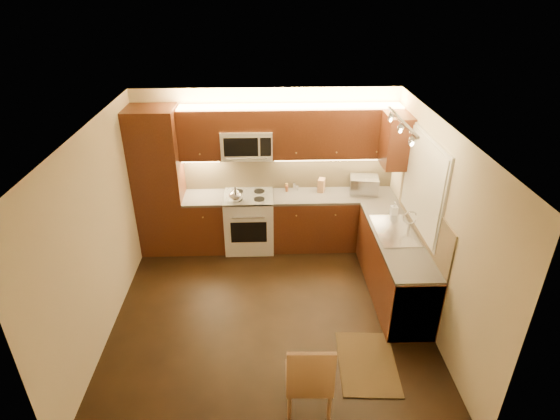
{
  "coord_description": "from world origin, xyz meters",
  "views": [
    {
      "loc": [
        -0.04,
        -4.6,
        3.97
      ],
      "look_at": [
        0.15,
        0.55,
        1.25
      ],
      "focal_mm": 28.85,
      "sensor_mm": 36.0,
      "label": 1
    }
  ],
  "objects_px": {
    "toaster_oven": "(364,185)",
    "soap_bottle": "(394,209)",
    "kettle": "(235,194)",
    "stove": "(249,221)",
    "microwave": "(247,143)",
    "sink": "(396,226)",
    "dining_chair": "(309,376)",
    "knife_block": "(321,185)"
  },
  "relations": [
    {
      "from": "toaster_oven",
      "to": "soap_bottle",
      "type": "relative_size",
      "value": 2.1
    },
    {
      "from": "kettle",
      "to": "soap_bottle",
      "type": "height_order",
      "value": "kettle"
    },
    {
      "from": "stove",
      "to": "microwave",
      "type": "xyz_separation_m",
      "value": [
        0.0,
        0.14,
        1.26
      ]
    },
    {
      "from": "soap_bottle",
      "to": "microwave",
      "type": "bearing_deg",
      "value": 156.26
    },
    {
      "from": "stove",
      "to": "microwave",
      "type": "height_order",
      "value": "microwave"
    },
    {
      "from": "toaster_oven",
      "to": "stove",
      "type": "bearing_deg",
      "value": -169.69
    },
    {
      "from": "sink",
      "to": "microwave",
      "type": "bearing_deg",
      "value": 147.79
    },
    {
      "from": "kettle",
      "to": "dining_chair",
      "type": "relative_size",
      "value": 0.24
    },
    {
      "from": "soap_bottle",
      "to": "sink",
      "type": "bearing_deg",
      "value": -104.64
    },
    {
      "from": "stove",
      "to": "sink",
      "type": "xyz_separation_m",
      "value": [
        2.0,
        -1.12,
        0.52
      ]
    },
    {
      "from": "soap_bottle",
      "to": "dining_chair",
      "type": "bearing_deg",
      "value": -122.52
    },
    {
      "from": "sink",
      "to": "soap_bottle",
      "type": "relative_size",
      "value": 4.17
    },
    {
      "from": "kettle",
      "to": "toaster_oven",
      "type": "height_order",
      "value": "toaster_oven"
    },
    {
      "from": "stove",
      "to": "knife_block",
      "type": "height_order",
      "value": "knife_block"
    },
    {
      "from": "microwave",
      "to": "toaster_oven",
      "type": "relative_size",
      "value": 1.75
    },
    {
      "from": "toaster_oven",
      "to": "knife_block",
      "type": "height_order",
      "value": "toaster_oven"
    },
    {
      "from": "knife_block",
      "to": "sink",
      "type": "bearing_deg",
      "value": -38.19
    },
    {
      "from": "toaster_oven",
      "to": "knife_block",
      "type": "xyz_separation_m",
      "value": [
        -0.66,
        0.06,
        -0.02
      ]
    },
    {
      "from": "toaster_oven",
      "to": "microwave",
      "type": "bearing_deg",
      "value": -173.95
    },
    {
      "from": "knife_block",
      "to": "soap_bottle",
      "type": "relative_size",
      "value": 1.02
    },
    {
      "from": "microwave",
      "to": "soap_bottle",
      "type": "xyz_separation_m",
      "value": [
        2.1,
        -0.81,
        -0.72
      ]
    },
    {
      "from": "sink",
      "to": "stove",
      "type": "bearing_deg",
      "value": 150.64
    },
    {
      "from": "dining_chair",
      "to": "microwave",
      "type": "bearing_deg",
      "value": 103.09
    },
    {
      "from": "stove",
      "to": "soap_bottle",
      "type": "relative_size",
      "value": 4.46
    },
    {
      "from": "toaster_oven",
      "to": "kettle",
      "type": "bearing_deg",
      "value": -164.5
    },
    {
      "from": "microwave",
      "to": "kettle",
      "type": "relative_size",
      "value": 3.21
    },
    {
      "from": "toaster_oven",
      "to": "knife_block",
      "type": "bearing_deg",
      "value": -178.09
    },
    {
      "from": "kettle",
      "to": "dining_chair",
      "type": "height_order",
      "value": "kettle"
    },
    {
      "from": "kettle",
      "to": "microwave",
      "type": "bearing_deg",
      "value": 55.92
    },
    {
      "from": "sink",
      "to": "kettle",
      "type": "bearing_deg",
      "value": 156.86
    },
    {
      "from": "sink",
      "to": "knife_block",
      "type": "distance_m",
      "value": 1.54
    },
    {
      "from": "stove",
      "to": "kettle",
      "type": "relative_size",
      "value": 3.89
    },
    {
      "from": "stove",
      "to": "dining_chair",
      "type": "distance_m",
      "value": 3.25
    },
    {
      "from": "microwave",
      "to": "sink",
      "type": "relative_size",
      "value": 0.88
    },
    {
      "from": "microwave",
      "to": "knife_block",
      "type": "distance_m",
      "value": 1.35
    },
    {
      "from": "sink",
      "to": "knife_block",
      "type": "relative_size",
      "value": 4.07
    },
    {
      "from": "toaster_oven",
      "to": "dining_chair",
      "type": "height_order",
      "value": "toaster_oven"
    },
    {
      "from": "soap_bottle",
      "to": "dining_chair",
      "type": "xyz_separation_m",
      "value": [
        -1.44,
        -2.5,
        -0.5
      ]
    },
    {
      "from": "stove",
      "to": "kettle",
      "type": "bearing_deg",
      "value": -133.88
    },
    {
      "from": "microwave",
      "to": "soap_bottle",
      "type": "height_order",
      "value": "microwave"
    },
    {
      "from": "kettle",
      "to": "dining_chair",
      "type": "xyz_separation_m",
      "value": [
        0.84,
        -2.99,
        -0.54
      ]
    },
    {
      "from": "knife_block",
      "to": "soap_bottle",
      "type": "bearing_deg",
      "value": -23.04
    }
  ]
}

